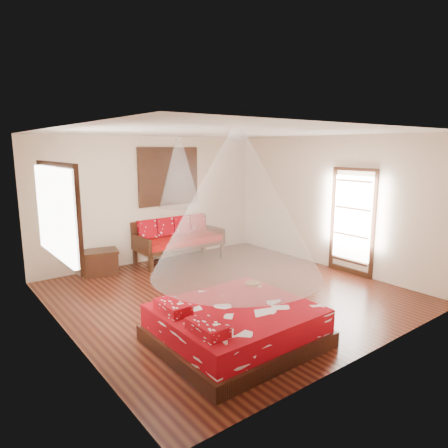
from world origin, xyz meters
The scene contains 10 objects.
room centered at (0.00, 0.00, 1.40)m, with size 5.54×5.54×2.84m.
bed centered at (-1.07, -1.52, 0.25)m, with size 2.01×1.82×0.63m.
daybed centered at (0.40, 2.39, 0.52)m, with size 1.97×0.88×0.98m.
storage_chest centered at (-1.41, 2.45, 0.25)m, with size 0.82×0.68×0.50m.
shutter_panel centered at (0.40, 2.72, 1.90)m, with size 1.52×0.06×1.32m.
window_left centered at (-2.71, 0.20, 1.70)m, with size 0.10×1.74×1.34m.
glazed_door centered at (2.72, -0.60, 1.07)m, with size 0.08×1.02×2.16m.
wine_tray centered at (-0.29, -0.98, 0.55)m, with size 0.24×0.24×0.19m.
mosquito_net_main centered at (-1.05, -1.52, 1.85)m, with size 2.18×2.18×1.80m, color white.
mosquito_net_daybed centered at (0.40, 2.25, 2.00)m, with size 0.92×0.92×1.50m, color white.
Camera 1 is at (-4.15, -5.33, 2.55)m, focal length 32.00 mm.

